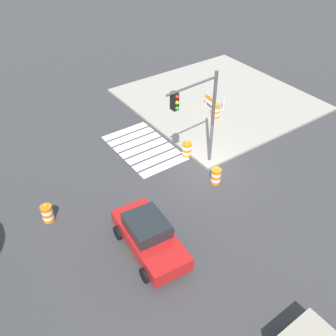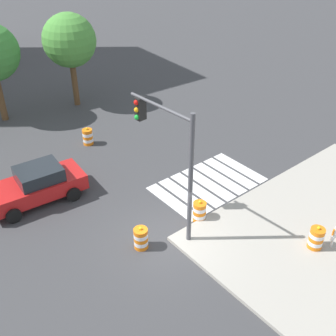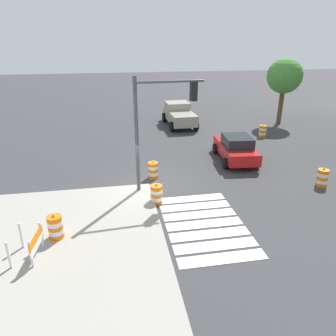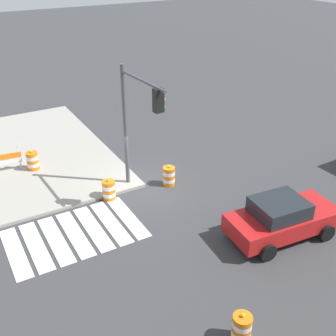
# 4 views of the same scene
# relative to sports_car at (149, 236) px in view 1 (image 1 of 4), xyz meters

# --- Properties ---
(ground_plane) EXTENTS (120.00, 120.00, 0.00)m
(ground_plane) POSITION_rel_sports_car_xyz_m (2.82, -5.80, -0.81)
(ground_plane) COLOR #38383A
(sidewalk_corner) EXTENTS (12.00, 12.00, 0.15)m
(sidewalk_corner) POSITION_rel_sports_car_xyz_m (8.82, -11.80, -0.74)
(sidewalk_corner) COLOR #9E998E
(sidewalk_corner) RESTS_ON ground
(crosswalk_stripes) EXTENTS (5.10, 3.20, 0.02)m
(crosswalk_stripes) POSITION_rel_sports_car_xyz_m (6.82, -4.00, -0.80)
(crosswalk_stripes) COLOR silver
(crosswalk_stripes) RESTS_ON ground
(sports_car) EXTENTS (4.45, 2.43, 1.63)m
(sports_car) POSITION_rel_sports_car_xyz_m (0.00, 0.00, 0.00)
(sports_car) COLOR red
(sports_car) RESTS_ON ground
(traffic_barrel_crosswalk_end) EXTENTS (0.56, 0.56, 1.02)m
(traffic_barrel_crosswalk_end) POSITION_rel_sports_car_xyz_m (4.33, 3.07, -0.36)
(traffic_barrel_crosswalk_end) COLOR orange
(traffic_barrel_crosswalk_end) RESTS_ON ground
(traffic_barrel_median_near) EXTENTS (0.56, 0.56, 1.02)m
(traffic_barrel_median_near) POSITION_rel_sports_car_xyz_m (4.67, -5.68, -0.36)
(traffic_barrel_median_near) COLOR orange
(traffic_barrel_median_near) RESTS_ON ground
(traffic_barrel_median_far) EXTENTS (0.56, 0.56, 1.02)m
(traffic_barrel_median_far) POSITION_rel_sports_car_xyz_m (1.78, -5.45, -0.36)
(traffic_barrel_median_far) COLOR orange
(traffic_barrel_median_far) RESTS_ON ground
(traffic_barrel_on_sidewalk) EXTENTS (0.56, 0.56, 1.02)m
(traffic_barrel_on_sidewalk) POSITION_rel_sports_car_xyz_m (6.92, -9.83, -0.21)
(traffic_barrel_on_sidewalk) COLOR orange
(traffic_barrel_on_sidewalk) RESTS_ON sidewalk_corner
(construction_barricade) EXTENTS (1.31, 0.91, 1.00)m
(construction_barricade) POSITION_rel_sports_car_xyz_m (7.96, -10.44, -0.09)
(construction_barricade) COLOR silver
(construction_barricade) RESTS_ON sidewalk_corner
(traffic_light_pole) EXTENTS (0.56, 3.29, 5.50)m
(traffic_light_pole) POSITION_rel_sports_car_xyz_m (3.34, -5.26, 3.10)
(traffic_light_pole) COLOR #4C4C51
(traffic_light_pole) RESTS_ON sidewalk_corner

